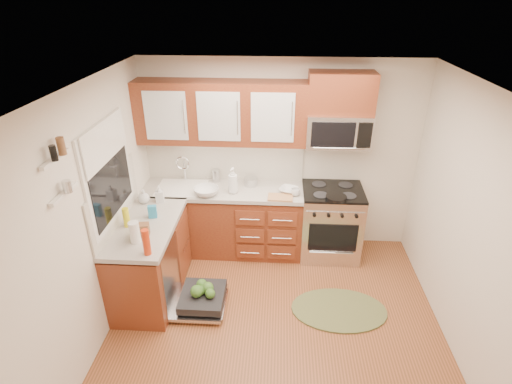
# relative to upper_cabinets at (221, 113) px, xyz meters

# --- Properties ---
(floor) EXTENTS (3.50, 3.50, 0.00)m
(floor) POSITION_rel_upper_cabinets_xyz_m (0.73, -1.57, -1.88)
(floor) COLOR brown
(floor) RESTS_ON ground
(ceiling) EXTENTS (3.50, 3.50, 0.00)m
(ceiling) POSITION_rel_upper_cabinets_xyz_m (0.73, -1.57, 0.62)
(ceiling) COLOR white
(ceiling) RESTS_ON ground
(wall_back) EXTENTS (3.50, 0.04, 2.50)m
(wall_back) POSITION_rel_upper_cabinets_xyz_m (0.73, 0.18, -0.62)
(wall_back) COLOR beige
(wall_back) RESTS_ON ground
(wall_left) EXTENTS (0.04, 3.50, 2.50)m
(wall_left) POSITION_rel_upper_cabinets_xyz_m (-1.02, -1.57, -0.62)
(wall_left) COLOR beige
(wall_left) RESTS_ON ground
(wall_right) EXTENTS (0.04, 3.50, 2.50)m
(wall_right) POSITION_rel_upper_cabinets_xyz_m (2.48, -1.57, -0.62)
(wall_right) COLOR beige
(wall_right) RESTS_ON ground
(base_cabinet_back) EXTENTS (2.05, 0.60, 0.85)m
(base_cabinet_back) POSITION_rel_upper_cabinets_xyz_m (0.00, -0.12, -1.45)
(base_cabinet_back) COLOR maroon
(base_cabinet_back) RESTS_ON ground
(base_cabinet_left) EXTENTS (0.60, 1.25, 0.85)m
(base_cabinet_left) POSITION_rel_upper_cabinets_xyz_m (-0.72, -1.05, -1.45)
(base_cabinet_left) COLOR maroon
(base_cabinet_left) RESTS_ON ground
(countertop_back) EXTENTS (2.07, 0.64, 0.05)m
(countertop_back) POSITION_rel_upper_cabinets_xyz_m (0.00, -0.14, -0.97)
(countertop_back) COLOR #A19C94
(countertop_back) RESTS_ON base_cabinet_back
(countertop_left) EXTENTS (0.64, 1.27, 0.05)m
(countertop_left) POSITION_rel_upper_cabinets_xyz_m (-0.71, -1.05, -0.97)
(countertop_left) COLOR #A19C94
(countertop_left) RESTS_ON base_cabinet_left
(backsplash_back) EXTENTS (2.05, 0.02, 0.57)m
(backsplash_back) POSITION_rel_upper_cabinets_xyz_m (0.00, 0.16, -0.67)
(backsplash_back) COLOR beige
(backsplash_back) RESTS_ON ground
(backsplash_left) EXTENTS (0.02, 1.25, 0.57)m
(backsplash_left) POSITION_rel_upper_cabinets_xyz_m (-1.01, -1.05, -0.67)
(backsplash_left) COLOR beige
(backsplash_left) RESTS_ON ground
(upper_cabinets) EXTENTS (2.05, 0.35, 0.75)m
(upper_cabinets) POSITION_rel_upper_cabinets_xyz_m (0.00, 0.00, 0.00)
(upper_cabinets) COLOR maroon
(upper_cabinets) RESTS_ON ground
(cabinet_over_mw) EXTENTS (0.76, 0.35, 0.47)m
(cabinet_over_mw) POSITION_rel_upper_cabinets_xyz_m (1.41, 0.00, 0.26)
(cabinet_over_mw) COLOR maroon
(cabinet_over_mw) RESTS_ON ground
(range) EXTENTS (0.76, 0.64, 0.95)m
(range) POSITION_rel_upper_cabinets_xyz_m (1.41, -0.15, -1.40)
(range) COLOR silver
(range) RESTS_ON ground
(microwave) EXTENTS (0.76, 0.38, 0.40)m
(microwave) POSITION_rel_upper_cabinets_xyz_m (1.41, -0.02, -0.18)
(microwave) COLOR silver
(microwave) RESTS_ON ground
(sink) EXTENTS (0.62, 0.50, 0.26)m
(sink) POSITION_rel_upper_cabinets_xyz_m (-0.52, -0.16, -1.07)
(sink) COLOR white
(sink) RESTS_ON ground
(dishwasher) EXTENTS (0.70, 0.60, 0.20)m
(dishwasher) POSITION_rel_upper_cabinets_xyz_m (-0.13, -1.27, -1.77)
(dishwasher) COLOR silver
(dishwasher) RESTS_ON ground
(window) EXTENTS (0.03, 1.05, 1.05)m
(window) POSITION_rel_upper_cabinets_xyz_m (-1.01, -1.07, -0.32)
(window) COLOR white
(window) RESTS_ON ground
(window_blind) EXTENTS (0.02, 0.96, 0.40)m
(window_blind) POSITION_rel_upper_cabinets_xyz_m (-0.98, -1.07, 0.00)
(window_blind) COLOR white
(window_blind) RESTS_ON ground
(shelf_upper) EXTENTS (0.04, 0.40, 0.03)m
(shelf_upper) POSITION_rel_upper_cabinets_xyz_m (-0.99, -1.92, 0.17)
(shelf_upper) COLOR white
(shelf_upper) RESTS_ON ground
(shelf_lower) EXTENTS (0.04, 0.40, 0.03)m
(shelf_lower) POSITION_rel_upper_cabinets_xyz_m (-0.99, -1.92, -0.12)
(shelf_lower) COLOR white
(shelf_lower) RESTS_ON ground
(rug) EXTENTS (1.22, 0.98, 0.02)m
(rug) POSITION_rel_upper_cabinets_xyz_m (1.43, -1.25, -1.86)
(rug) COLOR olive
(rug) RESTS_ON ground
(skillet) EXTENTS (0.28, 0.28, 0.05)m
(skillet) POSITION_rel_upper_cabinets_xyz_m (1.41, -0.40, -0.90)
(skillet) COLOR black
(skillet) RESTS_ON range
(stock_pot) EXTENTS (0.19, 0.19, 0.11)m
(stock_pot) POSITION_rel_upper_cabinets_xyz_m (0.36, -0.02, -0.90)
(stock_pot) COLOR silver
(stock_pot) RESTS_ON countertop_back
(cutting_board) EXTENTS (0.31, 0.20, 0.02)m
(cutting_board) POSITION_rel_upper_cabinets_xyz_m (0.74, -0.35, -0.94)
(cutting_board) COLOR #AB854E
(cutting_board) RESTS_ON countertop_back
(canister) EXTENTS (0.13, 0.13, 0.17)m
(canister) POSITION_rel_upper_cabinets_xyz_m (-0.11, 0.07, -0.87)
(canister) COLOR silver
(canister) RESTS_ON countertop_back
(paper_towel_roll) EXTENTS (0.11, 0.11, 0.23)m
(paper_towel_roll) POSITION_rel_upper_cabinets_xyz_m (-0.71, -1.38, -0.84)
(paper_towel_roll) COLOR white
(paper_towel_roll) RESTS_ON countertop_left
(mustard_bottle) EXTENTS (0.08, 0.08, 0.22)m
(mustard_bottle) POSITION_rel_upper_cabinets_xyz_m (-0.90, -1.09, -0.84)
(mustard_bottle) COLOR yellow
(mustard_bottle) RESTS_ON countertop_left
(red_bottle) EXTENTS (0.08, 0.08, 0.27)m
(red_bottle) POSITION_rel_upper_cabinets_xyz_m (-0.52, -1.57, -0.81)
(red_bottle) COLOR red
(red_bottle) RESTS_ON countertop_left
(wooden_box) EXTENTS (0.15, 0.12, 0.13)m
(wooden_box) POSITION_rel_upper_cabinets_xyz_m (-0.67, -1.25, -0.88)
(wooden_box) COLOR brown
(wooden_box) RESTS_ON countertop_left
(blue_carton) EXTENTS (0.10, 0.07, 0.15)m
(blue_carton) POSITION_rel_upper_cabinets_xyz_m (-0.67, -0.90, -0.88)
(blue_carton) COLOR #2887BB
(blue_carton) RESTS_ON countertop_left
(bowl_a) EXTENTS (0.29, 0.29, 0.06)m
(bowl_a) POSITION_rel_upper_cabinets_xyz_m (0.84, -0.19, -0.92)
(bowl_a) COLOR #999999
(bowl_a) RESTS_ON countertop_back
(bowl_b) EXTENTS (0.37, 0.37, 0.10)m
(bowl_b) POSITION_rel_upper_cabinets_xyz_m (-0.17, -0.32, -0.90)
(bowl_b) COLOR #999999
(bowl_b) RESTS_ON countertop_back
(cup) EXTENTS (0.12, 0.12, 0.09)m
(cup) POSITION_rel_upper_cabinets_xyz_m (0.93, -0.27, -0.90)
(cup) COLOR #999999
(cup) RESTS_ON countertop_back
(soap_bottle_a) EXTENTS (0.16, 0.16, 0.33)m
(soap_bottle_a) POSITION_rel_upper_cabinets_xyz_m (0.15, -0.24, -0.78)
(soap_bottle_a) COLOR #999999
(soap_bottle_a) RESTS_ON countertop_back
(soap_bottle_b) EXTENTS (0.11, 0.11, 0.21)m
(soap_bottle_b) POSITION_rel_upper_cabinets_xyz_m (-0.70, -0.52, -0.85)
(soap_bottle_b) COLOR #999999
(soap_bottle_b) RESTS_ON countertop_left
(soap_bottle_c) EXTENTS (0.16, 0.16, 0.17)m
(soap_bottle_c) POSITION_rel_upper_cabinets_xyz_m (-0.88, -0.57, -0.86)
(soap_bottle_c) COLOR #999999
(soap_bottle_c) RESTS_ON countertop_left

